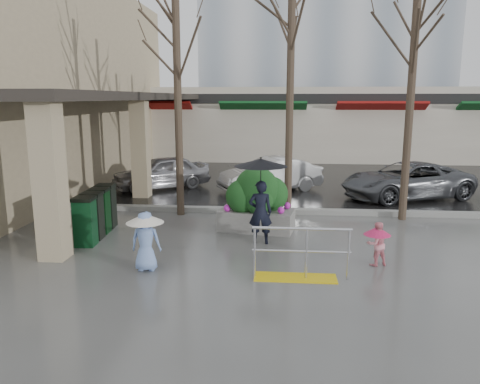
# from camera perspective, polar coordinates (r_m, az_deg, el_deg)

# --- Properties ---
(ground) EXTENTS (120.00, 120.00, 0.00)m
(ground) POSITION_cam_1_polar(r_m,az_deg,el_deg) (10.49, -0.60, -7.78)
(ground) COLOR #51514F
(ground) RESTS_ON ground
(street_asphalt) EXTENTS (120.00, 36.00, 0.01)m
(street_asphalt) POSITION_cam_1_polar(r_m,az_deg,el_deg) (32.06, 3.29, 5.24)
(street_asphalt) COLOR black
(street_asphalt) RESTS_ON ground
(curb) EXTENTS (120.00, 0.30, 0.15)m
(curb) POSITION_cam_1_polar(r_m,az_deg,el_deg) (14.30, 0.98, -2.23)
(curb) COLOR gray
(curb) RESTS_ON ground
(near_building) EXTENTS (6.00, 18.00, 8.00)m
(near_building) POSITION_cam_1_polar(r_m,az_deg,el_deg) (20.47, -24.70, 11.95)
(near_building) COLOR tan
(near_building) RESTS_ON ground
(canopy_slab) EXTENTS (2.80, 18.00, 0.25)m
(canopy_slab) POSITION_cam_1_polar(r_m,az_deg,el_deg) (18.78, -13.15, 11.67)
(canopy_slab) COLOR #2D2823
(canopy_slab) RESTS_ON pillar_front
(pillar_front) EXTENTS (0.55, 0.55, 3.50)m
(pillar_front) POSITION_cam_1_polar(r_m,az_deg,el_deg) (10.70, -22.19, 1.42)
(pillar_front) COLOR tan
(pillar_front) RESTS_ON ground
(pillar_back) EXTENTS (0.55, 0.55, 3.50)m
(pillar_back) POSITION_cam_1_polar(r_m,az_deg,el_deg) (16.68, -12.04, 5.32)
(pillar_back) COLOR tan
(pillar_back) RESTS_ON ground
(storefront_row) EXTENTS (34.00, 6.74, 4.00)m
(storefront_row) POSITION_cam_1_polar(r_m,az_deg,el_deg) (27.88, 7.24, 8.39)
(storefront_row) COLOR beige
(storefront_row) RESTS_ON ground
(handrail) EXTENTS (1.90, 0.50, 1.03)m
(handrail) POSITION_cam_1_polar(r_m,az_deg,el_deg) (9.20, 7.19, -8.20)
(handrail) COLOR yellow
(handrail) RESTS_ON ground
(tree_west) EXTENTS (3.20, 3.20, 6.80)m
(tree_west) POSITION_cam_1_polar(r_m,az_deg,el_deg) (13.88, -7.77, 18.08)
(tree_west) COLOR #382B21
(tree_west) RESTS_ON ground
(tree_midwest) EXTENTS (3.20, 3.20, 7.00)m
(tree_midwest) POSITION_cam_1_polar(r_m,az_deg,el_deg) (13.58, 6.27, 18.90)
(tree_midwest) COLOR #382B21
(tree_midwest) RESTS_ON ground
(tree_mideast) EXTENTS (3.20, 3.20, 6.50)m
(tree_mideast) POSITION_cam_1_polar(r_m,az_deg,el_deg) (13.98, 20.48, 16.52)
(tree_mideast) COLOR #382B21
(tree_mideast) RESTS_ON ground
(woman) EXTENTS (1.27, 1.27, 2.10)m
(woman) POSITION_cam_1_polar(r_m,az_deg,el_deg) (11.03, 2.52, 0.37)
(woman) COLOR black
(woman) RESTS_ON ground
(child_pink) EXTENTS (0.56, 0.56, 0.93)m
(child_pink) POSITION_cam_1_polar(r_m,az_deg,el_deg) (10.18, 16.35, -5.65)
(child_pink) COLOR pink
(child_pink) RESTS_ON ground
(child_blue) EXTENTS (0.76, 0.76, 1.22)m
(child_blue) POSITION_cam_1_polar(r_m,az_deg,el_deg) (9.63, -11.45, -5.16)
(child_blue) COLOR #7A9BDA
(child_blue) RESTS_ON ground
(planter) EXTENTS (2.07, 1.28, 1.69)m
(planter) POSITION_cam_1_polar(r_m,az_deg,el_deg) (12.31, 2.08, -0.98)
(planter) COLOR slate
(planter) RESTS_ON ground
(news_boxes) EXTENTS (0.61, 2.13, 1.17)m
(news_boxes) POSITION_cam_1_polar(r_m,az_deg,el_deg) (12.37, -17.11, -2.47)
(news_boxes) COLOR #0E3E1E
(news_boxes) RESTS_ON ground
(car_a) EXTENTS (3.89, 3.32, 1.26)m
(car_a) POSITION_cam_1_polar(r_m,az_deg,el_deg) (18.25, -9.58, 2.38)
(car_a) COLOR #A6A5AA
(car_a) RESTS_ON ground
(car_b) EXTENTS (4.00, 2.97, 1.26)m
(car_b) POSITION_cam_1_polar(r_m,az_deg,el_deg) (17.51, 3.73, 2.13)
(car_b) COLOR silver
(car_b) RESTS_ON ground
(car_c) EXTENTS (4.98, 3.54, 1.26)m
(car_c) POSITION_cam_1_polar(r_m,az_deg,el_deg) (17.23, 19.63, 1.33)
(car_c) COLOR #53565A
(car_c) RESTS_ON ground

